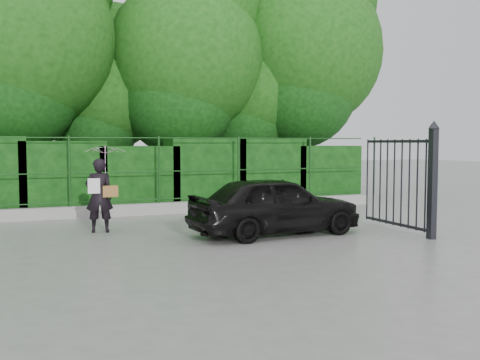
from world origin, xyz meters
name	(u,v)px	position (x,y,z in m)	size (l,w,h in m)	color
ground	(193,244)	(0.00, 0.00, 0.00)	(80.00, 80.00, 0.00)	gray
kerb	(145,209)	(0.00, 4.50, 0.15)	(14.00, 0.25, 0.30)	#9E9E99
fence	(152,170)	(0.22, 4.50, 1.20)	(14.13, 0.06, 1.80)	#153F15
hedge	(138,176)	(0.01, 5.50, 0.97)	(14.20, 1.20, 2.09)	black
trees	(158,60)	(1.14, 7.74, 4.62)	(17.10, 6.15, 8.08)	black
gate	(416,178)	(4.60, -0.72, 1.19)	(0.22, 2.33, 2.36)	#24242A
woman	(103,175)	(-1.37, 2.09, 1.23)	(0.91, 0.89, 1.88)	black
car	(275,205)	(1.92, 0.42, 0.62)	(1.47, 3.65, 1.24)	black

